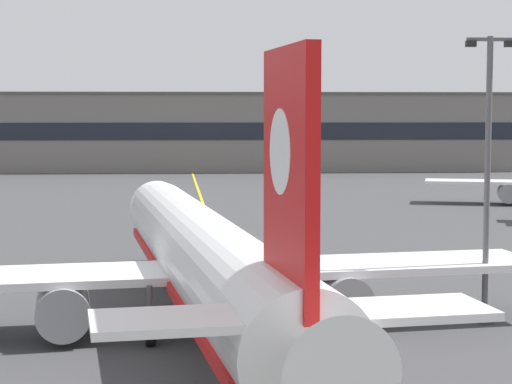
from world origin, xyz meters
The scene contains 5 objects.
taxiway_centreline centered at (0.00, 30.00, 0.00)m, with size 0.30×180.00×0.01m, color yellow.
airliner_foreground centered at (-1.27, 11.15, 3.37)m, with size 32.36×41.41×11.65m.
apron_lamp_post centered at (11.87, 12.33, 6.97)m, with size 2.24×0.90×13.32m.
safety_cone_by_nose_gear centered at (-0.83, 28.46, 0.26)m, with size 0.44×0.44×0.55m.
terminal_building centered at (-6.32, 124.79, 6.55)m, with size 117.37×12.40×13.09m.
Camera 1 is at (-1.20, -29.34, 9.87)m, focal length 64.33 mm.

